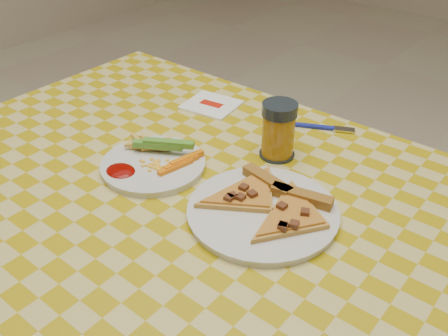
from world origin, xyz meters
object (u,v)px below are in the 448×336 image
at_px(plate_left, 153,165).
at_px(plate_right, 263,213).
at_px(table, 198,219).
at_px(drink_glass, 278,131).

height_order(plate_left, plate_right, same).
distance_m(table, plate_left, 0.14).
relative_size(plate_left, drink_glass, 1.72).
bearing_deg(drink_glass, plate_left, -130.10).
distance_m(table, drink_glass, 0.25).
bearing_deg(table, plate_right, 5.89).
bearing_deg(drink_glass, table, -104.27).
height_order(table, drink_glass, drink_glass).
distance_m(table, plate_right, 0.17).
height_order(table, plate_left, plate_left).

